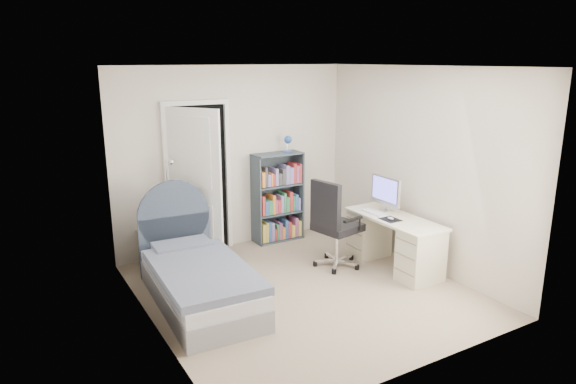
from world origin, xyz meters
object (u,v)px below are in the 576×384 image
nightstand (153,239)px  office_chair (333,220)px  floor_lamp (171,221)px  desk (393,240)px  bookcase (278,201)px  bed (198,278)px

nightstand → office_chair: office_chair is taller
floor_lamp → desk: (2.36, -1.57, -0.19)m
bookcase → desk: size_ratio=1.12×
bookcase → desk: bookcase is taller
bed → office_chair: bearing=0.7°
nightstand → floor_lamp: size_ratio=0.40×
bookcase → office_chair: bookcase is taller
nightstand → bookcase: bearing=0.7°
nightstand → desk: (2.59, -1.61, 0.01)m
bed → bookcase: size_ratio=1.28×
desk → bookcase: bearing=114.5°
bed → desk: bed is taller
bed → bookcase: 2.17m
floor_lamp → desk: bearing=-33.7°
nightstand → office_chair: 2.30m
nightstand → desk: size_ratio=0.40×
office_chair → nightstand: bearing=147.3°
desk → office_chair: office_chair is taller
bed → nightstand: (-0.12, 1.25, 0.09)m
bookcase → office_chair: bearing=-86.6°
bed → desk: 2.50m
bed → bookcase: (1.73, 1.28, 0.32)m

